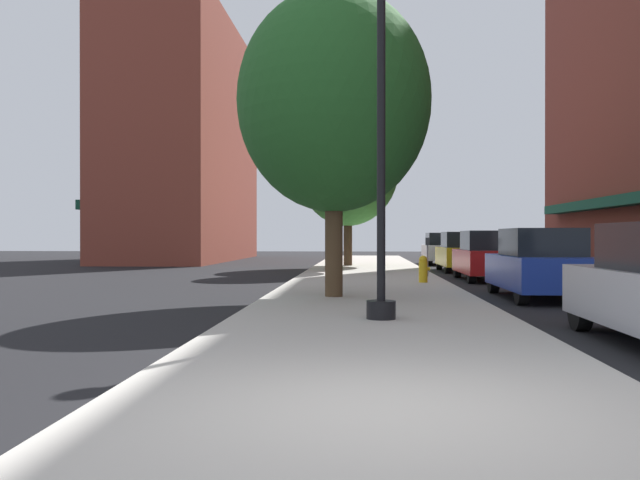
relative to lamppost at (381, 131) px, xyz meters
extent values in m
plane|color=black|center=(3.86, 12.02, -3.20)|extent=(90.00, 90.00, 0.00)
cube|color=#B7B2A8|center=(-0.14, 13.02, -3.14)|extent=(4.80, 50.00, 0.12)
cube|color=brown|center=(-11.14, 31.02, 4.00)|extent=(6.00, 18.00, 14.41)
cube|color=#144C38|center=(-14.49, 31.02, -0.10)|extent=(0.90, 15.30, 0.50)
cylinder|color=black|center=(0.00, 0.00, -2.93)|extent=(0.48, 0.48, 0.30)
cylinder|color=black|center=(0.00, 0.00, -0.18)|extent=(0.14, 0.14, 5.20)
cylinder|color=gold|center=(1.48, 9.21, -2.77)|extent=(0.26, 0.26, 0.62)
sphere|color=gold|center=(1.48, 9.21, -2.41)|extent=(0.24, 0.24, 0.24)
cylinder|color=gold|center=(1.62, 9.21, -2.68)|extent=(0.12, 0.10, 0.10)
cylinder|color=slate|center=(1.91, 12.54, -2.56)|extent=(0.06, 0.06, 1.05)
cube|color=#33383D|center=(1.91, 12.54, -1.90)|extent=(0.14, 0.09, 0.26)
cylinder|color=#422D1E|center=(-0.98, 21.06, -1.69)|extent=(0.40, 0.40, 2.79)
ellipsoid|color=#387F33|center=(-0.98, 21.06, 1.49)|extent=(4.77, 4.77, 5.48)
cylinder|color=#4C3823|center=(-0.95, 4.26, -1.69)|extent=(0.40, 0.40, 2.78)
ellipsoid|color=#235B23|center=(-0.95, 4.26, 1.33)|extent=(4.36, 4.36, 5.02)
cylinder|color=#422D1E|center=(-1.56, 16.42, -1.57)|extent=(0.40, 0.40, 3.03)
ellipsoid|color=#235B23|center=(-1.56, 16.42, 1.32)|extent=(3.66, 3.66, 4.21)
cylinder|color=black|center=(3.08, -0.38, -2.88)|extent=(0.22, 0.64, 0.64)
cylinder|color=black|center=(3.08, 6.87, -2.88)|extent=(0.22, 0.64, 0.64)
cylinder|color=black|center=(4.64, 6.87, -2.88)|extent=(0.22, 0.64, 0.64)
cylinder|color=black|center=(3.08, 3.67, -2.88)|extent=(0.22, 0.64, 0.64)
cylinder|color=black|center=(4.64, 3.67, -2.88)|extent=(0.22, 0.64, 0.64)
cube|color=#1E389E|center=(3.86, 5.27, -2.56)|extent=(1.80, 4.30, 0.76)
cube|color=black|center=(3.86, 5.12, -1.86)|extent=(1.56, 2.20, 0.64)
cylinder|color=black|center=(3.08, 13.73, -2.88)|extent=(0.22, 0.64, 0.64)
cylinder|color=black|center=(4.64, 13.73, -2.88)|extent=(0.22, 0.64, 0.64)
cylinder|color=black|center=(3.08, 10.53, -2.88)|extent=(0.22, 0.64, 0.64)
cylinder|color=black|center=(4.64, 10.53, -2.88)|extent=(0.22, 0.64, 0.64)
cube|color=red|center=(3.86, 12.13, -2.56)|extent=(1.80, 4.30, 0.76)
cube|color=black|center=(3.86, 11.98, -1.86)|extent=(1.56, 2.20, 0.64)
cylinder|color=black|center=(3.08, 19.69, -2.88)|extent=(0.22, 0.64, 0.64)
cylinder|color=black|center=(4.64, 19.69, -2.88)|extent=(0.22, 0.64, 0.64)
cylinder|color=black|center=(3.08, 16.49, -2.88)|extent=(0.22, 0.64, 0.64)
cylinder|color=black|center=(4.64, 16.49, -2.88)|extent=(0.22, 0.64, 0.64)
cube|color=gold|center=(3.86, 18.09, -2.56)|extent=(1.80, 4.30, 0.76)
cube|color=black|center=(3.86, 17.94, -1.86)|extent=(1.56, 2.20, 0.64)
cylinder|color=black|center=(3.08, 27.06, -2.88)|extent=(0.22, 0.64, 0.64)
cylinder|color=black|center=(4.64, 27.06, -2.88)|extent=(0.22, 0.64, 0.64)
cylinder|color=black|center=(3.08, 23.86, -2.88)|extent=(0.22, 0.64, 0.64)
cylinder|color=black|center=(4.64, 23.86, -2.88)|extent=(0.22, 0.64, 0.64)
cube|color=silver|center=(3.86, 25.46, -2.56)|extent=(1.80, 4.30, 0.76)
cube|color=black|center=(3.86, 25.31, -1.86)|extent=(1.56, 2.20, 0.64)
camera|label=1|loc=(-0.31, -11.49, -1.73)|focal=39.30mm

